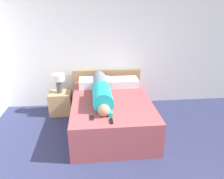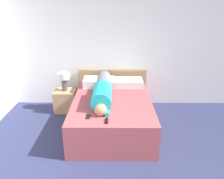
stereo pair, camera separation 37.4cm
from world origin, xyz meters
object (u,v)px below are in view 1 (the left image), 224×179
object	(u,v)px
nightstand	(61,103)
pillow_second	(123,82)
tv_remote	(111,121)
pillow_near_headboard	(95,83)
person_lying	(101,91)
table_lamp	(59,80)
bed	(111,113)
cell_phone	(92,118)

from	to	relation	value
nightstand	pillow_second	xyz separation A→B (m)	(1.35, -0.01, 0.42)
tv_remote	pillow_second	bearing A→B (deg)	74.88
pillow_near_headboard	person_lying	bearing A→B (deg)	-79.89
table_lamp	tv_remote	world-z (taller)	table_lamp
bed	cell_phone	xyz separation A→B (m)	(-0.36, -0.67, 0.30)
bed	tv_remote	xyz separation A→B (m)	(-0.07, -0.80, 0.30)
nightstand	tv_remote	xyz separation A→B (m)	(0.94, -1.50, 0.36)
pillow_second	person_lying	bearing A→B (deg)	-128.79
table_lamp	person_lying	world-z (taller)	person_lying
nightstand	table_lamp	distance (m)	0.51
person_lying	pillow_near_headboard	size ratio (longest dim) A/B	2.59
tv_remote	cell_phone	distance (m)	0.32
table_lamp	person_lying	xyz separation A→B (m)	(0.85, -0.64, -0.02)
person_lying	nightstand	bearing A→B (deg)	143.00
table_lamp	pillow_second	world-z (taller)	table_lamp
nightstand	pillow_near_headboard	bearing A→B (deg)	-1.12
table_lamp	pillow_near_headboard	size ratio (longest dim) A/B	0.64
table_lamp	pillow_near_headboard	xyz separation A→B (m)	(0.73, -0.01, -0.08)
bed	nightstand	distance (m)	1.24
person_lying	cell_phone	xyz separation A→B (m)	(-0.19, -0.74, -0.14)
table_lamp	tv_remote	distance (m)	1.78
tv_remote	cell_phone	bearing A→B (deg)	156.01
pillow_near_headboard	nightstand	bearing A→B (deg)	178.88
pillow_near_headboard	cell_phone	distance (m)	1.36
table_lamp	nightstand	bearing A→B (deg)	0.00
nightstand	pillow_second	bearing A→B (deg)	-0.61
pillow_near_headboard	cell_phone	xyz separation A→B (m)	(-0.08, -1.36, -0.08)
person_lying	pillow_near_headboard	bearing A→B (deg)	100.11
pillow_near_headboard	cell_phone	bearing A→B (deg)	-93.34
cell_phone	tv_remote	bearing A→B (deg)	-23.99
pillow_near_headboard	cell_phone	world-z (taller)	pillow_near_headboard
bed	pillow_second	distance (m)	0.84
pillow_near_headboard	tv_remote	distance (m)	1.50
bed	person_lying	size ratio (longest dim) A/B	1.19
tv_remote	cell_phone	world-z (taller)	tv_remote
pillow_near_headboard	pillow_second	bearing A→B (deg)	0.00
nightstand	person_lying	distance (m)	1.17
pillow_second	cell_phone	distance (m)	1.52
bed	cell_phone	distance (m)	0.82
bed	pillow_near_headboard	bearing A→B (deg)	112.49
person_lying	cell_phone	size ratio (longest dim) A/B	12.61
person_lying	tv_remote	bearing A→B (deg)	-83.49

